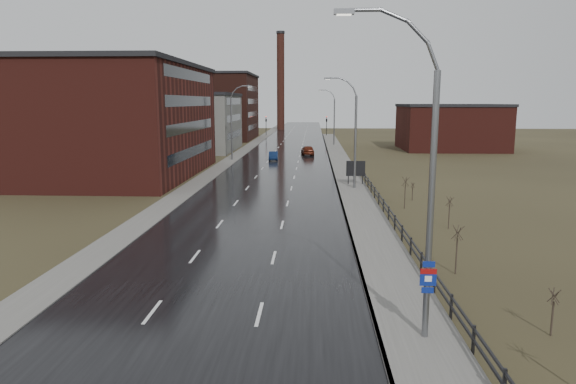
# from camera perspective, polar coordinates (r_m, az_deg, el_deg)

# --- Properties ---
(ground) EXTENTS (320.00, 320.00, 0.00)m
(ground) POSITION_cam_1_polar(r_m,az_deg,el_deg) (19.22, -11.71, -17.91)
(ground) COLOR #2D2819
(ground) RESTS_ON ground
(road) EXTENTS (14.00, 300.00, 0.06)m
(road) POSITION_cam_1_polar(r_m,az_deg,el_deg) (77.05, -0.57, 3.37)
(road) COLOR black
(road) RESTS_ON ground
(sidewalk_right) EXTENTS (3.20, 180.00, 0.18)m
(sidewalk_right) POSITION_cam_1_polar(r_m,az_deg,el_deg) (52.32, 7.24, 0.20)
(sidewalk_right) COLOR #595651
(sidewalk_right) RESTS_ON ground
(curb_right) EXTENTS (0.16, 180.00, 0.18)m
(curb_right) POSITION_cam_1_polar(r_m,az_deg,el_deg) (52.22, 5.58, 0.21)
(curb_right) COLOR slate
(curb_right) RESTS_ON ground
(sidewalk_left) EXTENTS (2.40, 260.00, 0.12)m
(sidewalk_left) POSITION_cam_1_polar(r_m,az_deg,el_deg) (77.96, -6.61, 3.41)
(sidewalk_left) COLOR #595651
(sidewalk_left) RESTS_ON ground
(warehouse_near) EXTENTS (22.44, 28.56, 13.50)m
(warehouse_near) POSITION_cam_1_polar(r_m,az_deg,el_deg) (66.53, -19.92, 7.55)
(warehouse_near) COLOR #471914
(warehouse_near) RESTS_ON ground
(warehouse_mid) EXTENTS (16.32, 20.40, 10.50)m
(warehouse_mid) POSITION_cam_1_polar(r_m,az_deg,el_deg) (97.12, -10.69, 7.67)
(warehouse_mid) COLOR slate
(warehouse_mid) RESTS_ON ground
(warehouse_far) EXTENTS (26.52, 24.48, 15.50)m
(warehouse_far) POSITION_cam_1_polar(r_m,az_deg,el_deg) (127.42, -9.79, 9.34)
(warehouse_far) COLOR #331611
(warehouse_far) RESTS_ON ground
(building_right) EXTENTS (18.36, 16.32, 8.50)m
(building_right) POSITION_cam_1_polar(r_m,az_deg,el_deg) (101.83, 17.60, 6.92)
(building_right) COLOR #471914
(building_right) RESTS_ON ground
(smokestack) EXTENTS (2.70, 2.70, 30.70)m
(smokestack) POSITION_cam_1_polar(r_m,az_deg,el_deg) (166.87, -0.82, 12.26)
(smokestack) COLOR #331611
(smokestack) RESTS_ON ground
(streetlight_main) EXTENTS (3.91, 0.29, 12.11)m
(streetlight_main) POSITION_cam_1_polar(r_m,az_deg,el_deg) (19.04, 14.76, 1.00)
(streetlight_main) COLOR slate
(streetlight_main) RESTS_ON ground
(streetlight_right_mid) EXTENTS (3.36, 0.28, 11.35)m
(streetlight_right_mid) POSITION_cam_1_polar(r_m,az_deg,el_deg) (52.65, 7.19, 6.56)
(streetlight_right_mid) COLOR slate
(streetlight_right_mid) RESTS_ON ground
(streetlight_left) EXTENTS (3.36, 0.28, 11.35)m
(streetlight_left) POSITION_cam_1_polar(r_m,az_deg,el_deg) (79.41, -6.10, 7.72)
(streetlight_left) COLOR slate
(streetlight_left) RESTS_ON ground
(streetlight_right_far) EXTENTS (3.36, 0.28, 11.35)m
(streetlight_right_far) POSITION_cam_1_polar(r_m,az_deg,el_deg) (106.52, 5.00, 8.31)
(streetlight_right_far) COLOR slate
(streetlight_right_far) RESTS_ON ground
(guardrail) EXTENTS (0.10, 53.05, 1.10)m
(guardrail) POSITION_cam_1_polar(r_m,az_deg,el_deg) (36.14, 11.96, -3.36)
(guardrail) COLOR black
(guardrail) RESTS_ON ground
(shrub_b) EXTENTS (0.45, 0.48, 1.89)m
(shrub_b) POSITION_cam_1_polar(r_m,az_deg,el_deg) (22.62, 27.35, -11.67)
(shrub_b) COLOR #382D23
(shrub_b) RESTS_ON ground
(shrub_c) EXTENTS (0.61, 0.65, 2.61)m
(shrub_c) POSITION_cam_1_polar(r_m,az_deg,el_deg) (28.30, 18.25, -5.97)
(shrub_c) COLOR #382D23
(shrub_c) RESTS_ON ground
(shrub_d) EXTENTS (0.55, 0.58, 2.30)m
(shrub_d) POSITION_cam_1_polar(r_m,az_deg,el_deg) (38.16, 17.48, -2.12)
(shrub_d) COLOR #382D23
(shrub_d) RESTS_ON ground
(shrub_e) EXTENTS (0.63, 0.67, 2.70)m
(shrub_e) POSITION_cam_1_polar(r_m,az_deg,el_deg) (44.34, 12.88, 0.02)
(shrub_e) COLOR #382D23
(shrub_e) RESTS_ON ground
(shrub_f) EXTENTS (0.41, 0.43, 1.67)m
(shrub_f) POSITION_cam_1_polar(r_m,az_deg,el_deg) (48.22, 13.67, 0.12)
(shrub_f) COLOR #382D23
(shrub_f) RESTS_ON ground
(billboard) EXTENTS (2.02, 0.17, 2.69)m
(billboard) POSITION_cam_1_polar(r_m,az_deg,el_deg) (55.47, 7.53, 2.52)
(billboard) COLOR black
(billboard) RESTS_ON ground
(traffic_light_left) EXTENTS (0.58, 2.73, 5.30)m
(traffic_light_left) POSITION_cam_1_polar(r_m,az_deg,el_deg) (137.05, -2.46, 8.19)
(traffic_light_left) COLOR black
(traffic_light_left) RESTS_ON ground
(traffic_light_right) EXTENTS (0.58, 2.73, 5.30)m
(traffic_light_right) POSITION_cam_1_polar(r_m,az_deg,el_deg) (136.52, 4.31, 8.16)
(traffic_light_right) COLOR black
(traffic_light_right) RESTS_ON ground
(car_near) EXTENTS (1.60, 4.00, 1.29)m
(car_near) POSITION_cam_1_polar(r_m,az_deg,el_deg) (79.31, -1.64, 4.01)
(car_near) COLOR #0C1C3F
(car_near) RESTS_ON ground
(car_far) EXTENTS (2.46, 5.01, 1.64)m
(car_far) POSITION_cam_1_polar(r_m,az_deg,el_deg) (86.77, 2.20, 4.64)
(car_far) COLOR #531A0D
(car_far) RESTS_ON ground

